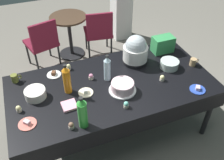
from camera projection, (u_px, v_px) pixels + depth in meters
ground at (112, 128)px, 3.17m from camera, size 9.00×9.00×0.00m
potluck_table at (112, 88)px, 2.73m from camera, size 2.20×1.10×0.75m
frosted_layer_cake at (123, 87)px, 2.57m from camera, size 0.29×0.29×0.11m
slow_cooker at (136, 51)px, 2.89m from camera, size 0.30×0.30×0.35m
glass_salad_bowl at (169, 64)px, 2.88m from camera, size 0.21×0.21×0.09m
ceramic_snack_bowl at (35, 94)px, 2.50m from camera, size 0.21×0.21×0.09m
dessert_plate_coral at (27, 123)px, 2.25m from camera, size 0.17×0.17×0.04m
dessert_plate_cream at (86, 92)px, 2.57m from camera, size 0.16×0.16×0.05m
dessert_plate_white at (54, 74)px, 2.80m from camera, size 0.16×0.16×0.05m
dessert_plate_cobalt at (198, 89)px, 2.61m from camera, size 0.16×0.16×0.04m
cupcake_vanilla at (69, 67)px, 2.86m from camera, size 0.05×0.05×0.07m
cupcake_lemon at (162, 78)px, 2.71m from camera, size 0.05×0.05×0.07m
cupcake_cocoa at (71, 126)px, 2.20m from camera, size 0.05×0.05×0.07m
cupcake_berry at (126, 105)px, 2.40m from camera, size 0.05×0.05×0.07m
cupcake_mint at (91, 77)px, 2.73m from camera, size 0.05×0.05×0.07m
cupcake_rose at (19, 109)px, 2.36m from camera, size 0.05×0.05×0.07m
soda_bottle_orange_juice at (67, 80)px, 2.49m from camera, size 0.08×0.08×0.34m
soda_bottle_lime_soda at (82, 113)px, 2.15m from camera, size 0.09×0.09×0.34m
soda_bottle_water at (107, 69)px, 2.66m from camera, size 0.07×0.07×0.31m
coffee_mug_tan at (193, 62)px, 2.92m from camera, size 0.11×0.07×0.09m
coffee_mug_olive at (15, 78)px, 2.69m from camera, size 0.11×0.07×0.09m
soda_carton at (163, 44)px, 3.11m from camera, size 0.26×0.16×0.20m
paper_napkin_stack at (69, 105)px, 2.42m from camera, size 0.15×0.15×0.02m
maroon_chair_left at (42, 41)px, 3.86m from camera, size 0.54×0.54×0.85m
maroon_chair_right at (99, 31)px, 4.11m from camera, size 0.50×0.50×0.85m
round_cafe_table at (69, 29)px, 4.14m from camera, size 0.60×0.60×0.72m
water_cooler at (121, 7)px, 4.58m from camera, size 0.32×0.32×1.24m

